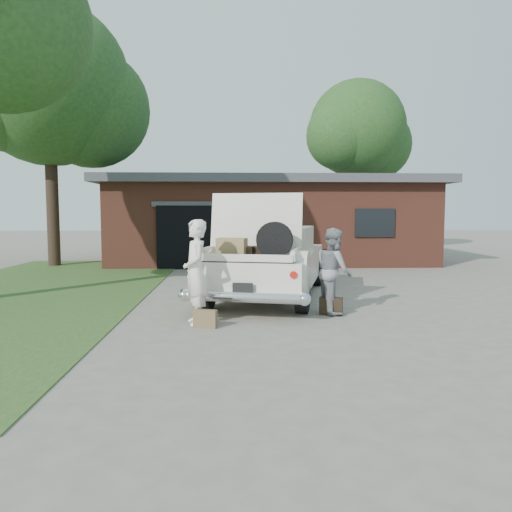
{
  "coord_description": "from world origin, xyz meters",
  "views": [
    {
      "loc": [
        -0.44,
        -9.31,
        1.97
      ],
      "look_at": [
        0.0,
        0.6,
        1.1
      ],
      "focal_mm": 35.0,
      "sensor_mm": 36.0,
      "label": 1
    }
  ],
  "objects": [
    {
      "name": "tree_back",
      "position": [
        -6.98,
        9.32,
        6.28
      ],
      "size": [
        6.7,
        5.83,
        9.48
      ],
      "color": "#38281E",
      "rests_on": "ground"
    },
    {
      "name": "woman_left",
      "position": [
        -1.11,
        -0.57,
        0.92
      ],
      "size": [
        0.61,
        0.77,
        1.85
      ],
      "primitive_type": "imported",
      "rotation": [
        0.0,
        0.0,
        -1.3
      ],
      "color": "white",
      "rests_on": "ground"
    },
    {
      "name": "house",
      "position": [
        0.98,
        11.47,
        1.67
      ],
      "size": [
        12.8,
        7.8,
        3.3
      ],
      "color": "brown",
      "rests_on": "ground"
    },
    {
      "name": "ground",
      "position": [
        0.0,
        0.0,
        0.0
      ],
      "size": [
        90.0,
        90.0,
        0.0
      ],
      "primitive_type": "plane",
      "color": "gray",
      "rests_on": "ground"
    },
    {
      "name": "woman_right",
      "position": [
        1.5,
        0.26,
        0.84
      ],
      "size": [
        0.74,
        0.9,
        1.68
      ],
      "primitive_type": "imported",
      "rotation": [
        0.0,
        0.0,
        1.71
      ],
      "color": "gray",
      "rests_on": "ground"
    },
    {
      "name": "suitcase_left",
      "position": [
        -0.94,
        -0.89,
        0.16
      ],
      "size": [
        0.42,
        0.23,
        0.31
      ],
      "primitive_type": "cube",
      "rotation": [
        0.0,
        0.0,
        -0.28
      ],
      "color": "brown",
      "rests_on": "ground"
    },
    {
      "name": "sedan",
      "position": [
        0.38,
        2.31,
        0.84
      ],
      "size": [
        3.49,
        6.07,
        2.36
      ],
      "rotation": [
        0.0,
        0.0,
        -0.24
      ],
      "color": "silver",
      "rests_on": "ground"
    },
    {
      "name": "tree_right",
      "position": [
        5.85,
        15.93,
        5.89
      ],
      "size": [
        5.57,
        4.84,
        8.58
      ],
      "color": "#38281E",
      "rests_on": "ground"
    },
    {
      "name": "grass_strip",
      "position": [
        -5.5,
        3.0,
        0.01
      ],
      "size": [
        6.0,
        16.0,
        0.02
      ],
      "primitive_type": "cube",
      "color": "#2D4C1E",
      "rests_on": "ground"
    },
    {
      "name": "suitcase_right",
      "position": [
        1.42,
        0.07,
        0.17
      ],
      "size": [
        0.46,
        0.26,
        0.34
      ],
      "primitive_type": "cube",
      "rotation": [
        0.0,
        0.0,
        -0.29
      ],
      "color": "black",
      "rests_on": "ground"
    }
  ]
}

